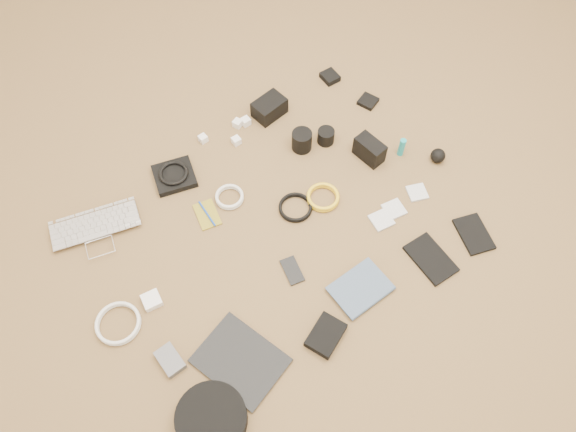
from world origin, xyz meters
TOP-DOWN VIEW (x-y plane):
  - laptop at (-0.54, 0.36)m, footprint 0.37×0.31m
  - headphone_pouch at (-0.18, 0.42)m, footprint 0.19×0.18m
  - headphones at (-0.18, 0.42)m, footprint 0.12×0.12m
  - charger_a at (0.01, 0.50)m, footprint 0.03×0.03m
  - charger_b at (0.16, 0.48)m, footprint 0.04×0.04m
  - charger_c at (0.20, 0.47)m, footprint 0.03×0.03m
  - charger_d at (0.11, 0.41)m, footprint 0.03×0.03m
  - dslr_camera at (0.31, 0.46)m, footprint 0.14×0.10m
  - lens_pouch at (0.63, 0.46)m, footprint 0.07×0.08m
  - notebook_olive at (-0.17, 0.20)m, footprint 0.10×0.13m
  - pen_blue at (-0.17, 0.20)m, footprint 0.02×0.12m
  - cable_white_a at (-0.06, 0.21)m, footprint 0.13×0.13m
  - lens_a at (0.30, 0.24)m, footprint 0.09×0.09m
  - lens_b at (0.40, 0.20)m, footprint 0.08×0.08m
  - card_reader at (0.67, 0.25)m, footprint 0.09×0.09m
  - power_brick at (-0.51, 0.02)m, footprint 0.07×0.07m
  - cable_white_b at (-0.64, 0.02)m, footprint 0.16×0.16m
  - cable_black at (0.11, 0.02)m, footprint 0.16×0.16m
  - cable_yellow at (0.21, -0.01)m, footprint 0.13×0.13m
  - flash at (0.48, 0.04)m, footprint 0.08×0.13m
  - lens_cleaner at (0.60, -0.03)m, footprint 0.03×0.03m
  - battery_charger at (-0.57, -0.19)m, footprint 0.07×0.10m
  - tablet at (-0.39, -0.33)m, footprint 0.27×0.32m
  - phone at (-0.06, -0.17)m, footprint 0.08×0.11m
  - filter_case_left at (0.33, -0.21)m, footprint 0.09×0.09m
  - filter_case_mid at (0.40, -0.21)m, footprint 0.09×0.09m
  - filter_case_right at (0.52, -0.21)m, footprint 0.09×0.09m
  - air_blower at (0.69, -0.14)m, footprint 0.06×0.06m
  - headphone_case at (-0.56, -0.43)m, footprint 0.25×0.25m
  - drive_case at (-0.12, -0.43)m, footprint 0.15×0.13m
  - paperback at (0.08, -0.45)m, footprint 0.20×0.15m
  - notebook_black_a at (0.36, -0.44)m, footprint 0.13×0.19m
  - notebook_black_b at (0.55, -0.46)m, footprint 0.15×0.18m

SIDE VIEW (x-z plane):
  - notebook_olive at x=-0.17m, z-range 0.00..0.01m
  - phone at x=-0.06m, z-range 0.00..0.01m
  - filter_case_right at x=0.52m, z-range 0.00..0.01m
  - filter_case_mid at x=0.40m, z-range 0.00..0.01m
  - filter_case_left at x=0.33m, z-range 0.00..0.01m
  - cable_black at x=0.11m, z-range 0.00..0.01m
  - tablet at x=-0.39m, z-range 0.00..0.01m
  - notebook_black_b at x=0.55m, z-range 0.00..0.01m
  - cable_white_a at x=-0.06m, z-range 0.00..0.01m
  - cable_white_b at x=-0.64m, z-range 0.00..0.01m
  - notebook_black_a at x=0.36m, z-range 0.00..0.01m
  - cable_yellow at x=0.21m, z-range 0.00..0.01m
  - card_reader at x=0.67m, z-range 0.00..0.02m
  - paperback at x=0.08m, z-range 0.00..0.02m
  - pen_blue at x=-0.17m, z-range 0.01..0.01m
  - laptop at x=-0.54m, z-range 0.00..0.03m
  - lens_pouch at x=0.63m, z-range 0.00..0.03m
  - power_brick at x=-0.51m, z-range 0.00..0.03m
  - headphone_pouch at x=-0.18m, z-range 0.00..0.03m
  - battery_charger at x=-0.57m, z-range 0.00..0.03m
  - charger_a at x=0.01m, z-range 0.00..0.03m
  - charger_d at x=0.11m, z-range 0.00..0.03m
  - charger_b at x=0.16m, z-range 0.00..0.03m
  - charger_c at x=0.20m, z-range 0.00..0.03m
  - drive_case at x=-0.12m, z-range 0.00..0.03m
  - air_blower at x=0.69m, z-range 0.00..0.06m
  - headphone_case at x=-0.56m, z-range 0.00..0.06m
  - lens_b at x=0.40m, z-range 0.00..0.06m
  - headphones at x=-0.18m, z-range 0.03..0.04m
  - dslr_camera at x=0.31m, z-range 0.00..0.08m
  - lens_cleaner at x=0.60m, z-range 0.00..0.08m
  - lens_a at x=0.30m, z-range 0.00..0.09m
  - flash at x=0.48m, z-range 0.00..0.09m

